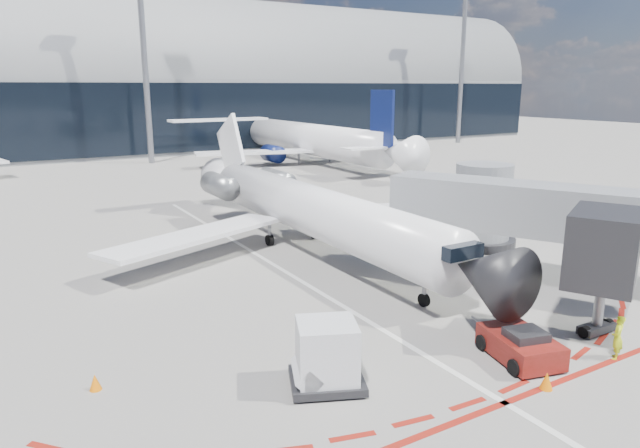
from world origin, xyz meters
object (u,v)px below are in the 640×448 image
pushback_tug (520,345)px  ramp_worker (618,338)px  regional_jet (303,206)px  uld_container (327,355)px

pushback_tug → ramp_worker: (2.87, -1.63, 0.26)m
regional_jet → ramp_worker: 17.80m
regional_jet → uld_container: size_ratio=10.27×
regional_jet → uld_container: 15.81m
regional_jet → pushback_tug: 16.03m
regional_jet → uld_container: bearing=-116.3°
pushback_tug → uld_container: (-6.63, 1.79, 0.54)m
pushback_tug → ramp_worker: 3.31m
pushback_tug → ramp_worker: size_ratio=2.94×
ramp_worker → pushback_tug: bearing=-61.4°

